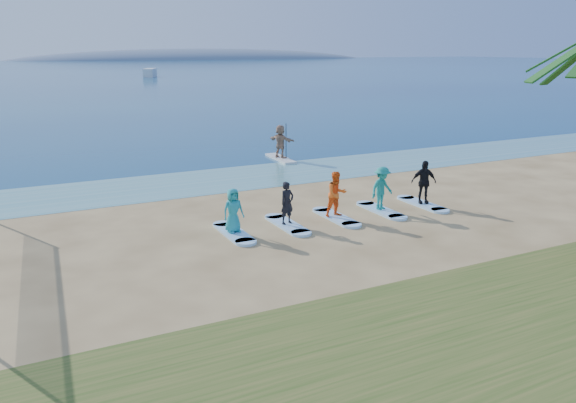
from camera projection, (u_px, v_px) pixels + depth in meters
name	position (u px, v px, depth m)	size (l,w,h in m)	color
ground	(347.00, 246.00, 17.74)	(600.00, 600.00, 0.00)	tan
shallow_water	(228.00, 179.00, 26.78)	(600.00, 600.00, 0.00)	teal
ocean	(36.00, 71.00, 155.55)	(600.00, 600.00, 0.00)	navy
island_ridge	(203.00, 59.00, 317.35)	(220.00, 56.00, 18.00)	slate
paddleboard	(280.00, 159.00, 31.44)	(0.70, 3.00, 0.12)	silver
paddleboarder	(280.00, 141.00, 31.18)	(1.70, 0.54, 1.83)	tan
boat_offshore_b	(150.00, 77.00, 122.24)	(2.04, 6.89, 1.76)	silver
surfboard_0	(234.00, 233.00, 18.84)	(0.70, 2.20, 0.09)	#A4D7FF
student_0	(233.00, 210.00, 18.63)	(0.73, 0.47, 1.49)	teal
surfboard_1	(287.00, 225.00, 19.71)	(0.70, 2.20, 0.09)	#A4D7FF
student_1	(287.00, 203.00, 19.50)	(0.55, 0.36, 1.50)	black
surfboard_2	(336.00, 217.00, 20.59)	(0.70, 2.20, 0.09)	#A4D7FF
student_2	(337.00, 194.00, 20.35)	(0.81, 0.63, 1.67)	orange
surfboard_3	(381.00, 210.00, 21.46)	(0.70, 2.20, 0.09)	#A4D7FF
student_3	(382.00, 188.00, 21.23)	(1.07, 0.61, 1.65)	teal
surfboard_4	(422.00, 204.00, 22.33)	(0.70, 2.20, 0.09)	#A4D7FF
student_4	(424.00, 182.00, 22.09)	(1.00, 0.42, 1.71)	black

